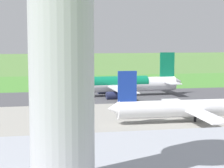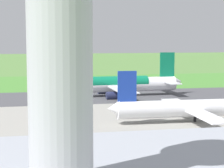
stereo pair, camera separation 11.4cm
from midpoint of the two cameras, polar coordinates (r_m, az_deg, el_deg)
name	(u,v)px [view 2 (the right image)]	position (r m, az deg, el deg)	size (l,w,h in m)	color
ground_plane	(121,96)	(156.49, 1.24, -1.61)	(800.00, 800.00, 0.00)	#547F3D
runway_asphalt	(121,96)	(156.49, 1.24, -1.60)	(600.00, 34.36, 0.06)	#47474C
apron_concrete	(164,123)	(108.96, 6.93, -5.14)	(440.00, 110.00, 0.05)	gray
grass_verge_foreground	(100,83)	(200.70, -1.56, 0.15)	(600.00, 80.00, 0.04)	#478534
airliner_main	(113,84)	(155.34, 0.16, -0.05)	(54.07, 44.17, 15.88)	white
airliner_parked_mid	(194,108)	(110.78, 10.92, -3.13)	(45.35, 37.02, 13.26)	white
no_stopping_sign	(50,81)	(196.34, -8.29, 0.43)	(0.60, 0.10, 2.82)	slate
traffic_cone_orange	(40,84)	(196.43, -9.58, 0.00)	(0.40, 0.40, 0.55)	orange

